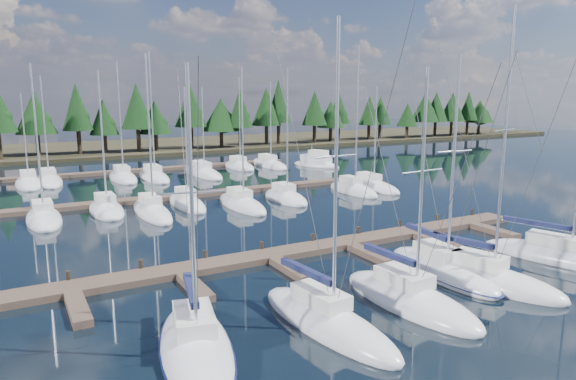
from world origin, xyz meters
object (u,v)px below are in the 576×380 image
front_sailboat_4 (441,270)px  motor_yacht_right (316,163)px  front_sailboat_3 (409,299)px  front_sailboat_6 (561,257)px  main_dock (273,258)px  front_sailboat_2 (326,321)px  front_sailboat_1 (196,347)px  front_sailboat_5 (485,279)px

front_sailboat_4 → motor_yacht_right: size_ratio=1.62×
front_sailboat_3 → front_sailboat_6: (13.17, 0.42, 0.03)m
main_dock → front_sailboat_2: bearing=-102.6°
front_sailboat_3 → front_sailboat_4: bearing=27.4°
front_sailboat_1 → front_sailboat_5: size_ratio=0.79×
front_sailboat_2 → front_sailboat_6: bearing=1.7°
front_sailboat_1 → front_sailboat_4: bearing=7.3°
front_sailboat_5 → motor_yacht_right: size_ratio=1.91×
front_sailboat_3 → front_sailboat_4: size_ratio=0.94×
front_sailboat_2 → front_sailboat_1: bearing=175.0°
main_dock → front_sailboat_2: (-2.13, -9.53, 0.09)m
front_sailboat_3 → main_dock: bearing=107.6°
front_sailboat_6 → motor_yacht_right: 45.41m
main_dock → front_sailboat_5: 12.77m
front_sailboat_1 → front_sailboat_6: bearing=0.0°
front_sailboat_1 → front_sailboat_3: bearing=-2.1°
front_sailboat_2 → front_sailboat_3: 5.12m
motor_yacht_right → front_sailboat_1: bearing=-127.1°
front_sailboat_6 → motor_yacht_right: bearing=78.2°
motor_yacht_right → front_sailboat_2: bearing=-121.5°
front_sailboat_5 → front_sailboat_6: bearing=2.6°
front_sailboat_1 → front_sailboat_6: front_sailboat_6 is taller
main_dock → front_sailboat_3: front_sailboat_3 is taller
front_sailboat_6 → front_sailboat_4: bearing=166.4°
main_dock → front_sailboat_5: (8.71, -9.34, 0.10)m
front_sailboat_3 → motor_yacht_right: (22.42, 44.88, 0.17)m
front_sailboat_5 → front_sailboat_4: bearing=112.4°
motor_yacht_right → front_sailboat_4: bearing=-112.6°
motor_yacht_right → front_sailboat_5: bearing=-110.4°
front_sailboat_3 → motor_yacht_right: front_sailboat_3 is taller
front_sailboat_2 → front_sailboat_3: size_ratio=1.15×
front_sailboat_1 → front_sailboat_3: size_ratio=0.99×
front_sailboat_1 → front_sailboat_2: front_sailboat_2 is taller
front_sailboat_5 → front_sailboat_6: size_ratio=0.96×
front_sailboat_4 → front_sailboat_6: (8.43, -2.04, 0.03)m
front_sailboat_2 → front_sailboat_6: (18.29, 0.54, 0.01)m
main_dock → front_sailboat_5: bearing=-47.0°
front_sailboat_1 → front_sailboat_3: front_sailboat_3 is taller
front_sailboat_1 → front_sailboat_5: front_sailboat_5 is taller
front_sailboat_1 → front_sailboat_4: size_ratio=0.93×
front_sailboat_2 → motor_yacht_right: front_sailboat_2 is taller
front_sailboat_1 → front_sailboat_2: (6.10, -0.53, 0.03)m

